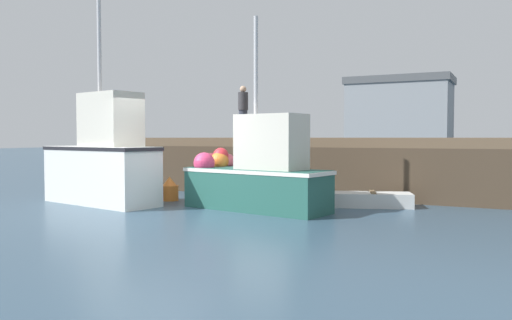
# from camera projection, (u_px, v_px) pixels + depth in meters

# --- Properties ---
(ground) EXTENTS (120.00, 160.00, 0.10)m
(ground) POSITION_uv_depth(u_px,v_px,m) (160.00, 216.00, 10.81)
(ground) COLOR #334C60
(pier) EXTENTS (11.57, 8.13, 1.60)m
(pier) POSITION_uv_depth(u_px,v_px,m) (345.00, 146.00, 16.67)
(pier) COLOR brown
(pier) RESTS_ON ground
(fishing_boat_near_left) EXTENTS (3.45, 1.74, 5.39)m
(fishing_boat_near_left) POSITION_uv_depth(u_px,v_px,m) (103.00, 161.00, 12.37)
(fishing_boat_near_left) COLOR silver
(fishing_boat_near_left) RESTS_ON ground
(fishing_boat_near_right) EXTENTS (3.58, 1.75, 4.25)m
(fishing_boat_near_right) POSITION_uv_depth(u_px,v_px,m) (256.00, 174.00, 11.38)
(fishing_boat_near_right) COLOR #23564C
(fishing_boat_near_right) RESTS_ON ground
(rowboat) EXTENTS (1.90, 1.27, 0.37)m
(rowboat) POSITION_uv_depth(u_px,v_px,m) (373.00, 200.00, 11.92)
(rowboat) COLOR silver
(rowboat) RESTS_ON ground
(dockworker) EXTENTS (0.34, 0.34, 1.74)m
(dockworker) POSITION_uv_depth(u_px,v_px,m) (243.00, 112.00, 17.33)
(dockworker) COLOR #2D3342
(dockworker) RESTS_ON pier
(warehouse) EXTENTS (7.14, 4.36, 5.83)m
(warehouse) POSITION_uv_depth(u_px,v_px,m) (399.00, 119.00, 36.52)
(warehouse) COLOR gray
(warehouse) RESTS_ON ground
(mooring_buoy_foreground) EXTENTS (0.45, 0.45, 0.61)m
(mooring_buoy_foreground) POSITION_uv_depth(u_px,v_px,m) (170.00, 190.00, 13.11)
(mooring_buoy_foreground) COLOR orange
(mooring_buoy_foreground) RESTS_ON ground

